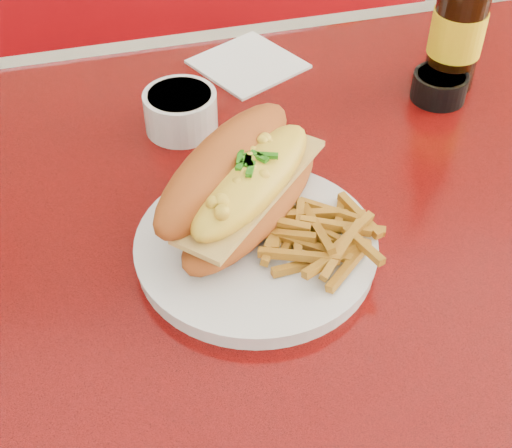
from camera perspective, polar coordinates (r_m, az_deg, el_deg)
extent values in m
cube|color=#B30E0B|center=(0.74, 6.12, -0.94)|extent=(1.20, 0.80, 0.04)
cube|color=white|center=(1.05, -1.43, 14.06)|extent=(1.22, 0.03, 0.04)
cylinder|color=white|center=(1.04, 4.52, -15.95)|extent=(0.09, 0.09, 0.72)
cube|color=maroon|center=(1.65, -4.34, 4.47)|extent=(1.20, 0.50, 0.45)
cylinder|color=silver|center=(0.69, 0.00, -1.95)|extent=(0.28, 0.28, 0.02)
cylinder|color=silver|center=(0.68, 0.00, -1.43)|extent=(0.29, 0.29, 0.00)
ellipsoid|color=#AA501B|center=(0.69, -0.28, 1.71)|extent=(0.21, 0.20, 0.04)
cube|color=tan|center=(0.68, -0.29, 2.83)|extent=(0.18, 0.18, 0.01)
ellipsoid|color=yellow|center=(0.67, -0.29, 3.60)|extent=(0.18, 0.17, 0.04)
ellipsoid|color=#AA501B|center=(0.68, -2.44, 4.61)|extent=(0.21, 0.21, 0.08)
cube|color=silver|center=(0.68, 4.83, -1.77)|extent=(0.04, 0.12, 0.00)
cube|color=silver|center=(0.72, 1.85, 1.78)|extent=(0.02, 0.03, 0.00)
cylinder|color=silver|center=(0.84, -6.04, 8.95)|extent=(0.10, 0.10, 0.05)
cylinder|color=black|center=(0.83, -6.14, 10.13)|extent=(0.09, 0.09, 0.01)
cylinder|color=black|center=(0.92, 14.46, 10.61)|extent=(0.09, 0.09, 0.03)
cylinder|color=#DA774F|center=(0.91, 14.61, 11.32)|extent=(0.08, 0.08, 0.01)
cylinder|color=black|center=(0.92, 15.89, 14.97)|extent=(0.08, 0.08, 0.16)
cylinder|color=yellow|center=(0.92, 15.80, 14.57)|extent=(0.09, 0.09, 0.06)
cube|color=white|center=(0.96, -0.65, 12.67)|extent=(0.16, 0.16, 0.00)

